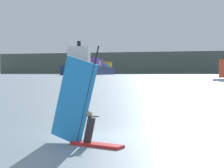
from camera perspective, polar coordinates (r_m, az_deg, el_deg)
The scene contains 3 objects.
ground_plane at distance 18.37m, azimuth -0.75°, elevation -7.50°, with size 4000.00×4000.00×0.00m, color gray.
windsurfer at distance 15.88m, azimuth -4.17°, elevation -5.01°, with size 3.32×1.57×4.09m.
cargo_ship at distance 498.60m, azimuth -2.98°, elevation 2.34°, with size 31.23×178.66×37.74m.
Camera 1 is at (3.17, -17.85, 2.94)m, focal length 62.60 mm.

